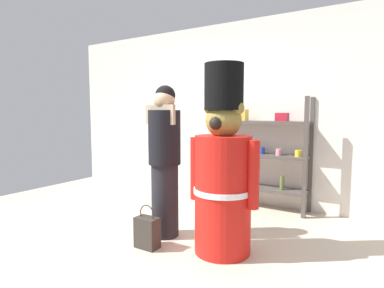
% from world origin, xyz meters
% --- Properties ---
extents(ground_plane, '(6.40, 6.40, 0.00)m').
position_xyz_m(ground_plane, '(0.00, 0.00, 0.00)').
color(ground_plane, beige).
extents(back_wall, '(6.40, 0.12, 2.60)m').
position_xyz_m(back_wall, '(0.00, 2.20, 1.30)').
color(back_wall, silver).
rests_on(back_wall, ground_plane).
extents(merchandise_shelf, '(1.31, 0.35, 1.50)m').
position_xyz_m(merchandise_shelf, '(0.40, 1.98, 0.76)').
color(merchandise_shelf, '#4C4742').
rests_on(merchandise_shelf, ground_plane).
extents(teddy_bear_guard, '(0.70, 0.54, 1.74)m').
position_xyz_m(teddy_bear_guard, '(0.64, 0.42, 0.75)').
color(teddy_bear_guard, red).
rests_on(teddy_bear_guard, ground_plane).
extents(person_shopper, '(0.35, 0.34, 1.58)m').
position_xyz_m(person_shopper, '(-0.06, 0.45, 0.83)').
color(person_shopper, black).
rests_on(person_shopper, ground_plane).
extents(shopping_bag, '(0.23, 0.14, 0.43)m').
position_xyz_m(shopping_bag, '(-0.02, 0.11, 0.16)').
color(shopping_bag, '#332D28').
rests_on(shopping_bag, ground_plane).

